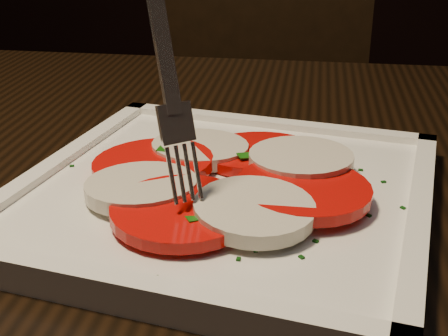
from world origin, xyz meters
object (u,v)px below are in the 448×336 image
object	(u,v)px
chair	(258,126)
plate	(224,196)
fork	(156,36)
table	(249,283)

from	to	relation	value
chair	plate	distance (m)	0.80
chair	plate	size ratio (longest dim) A/B	3.21
plate	fork	bearing A→B (deg)	-136.07
table	chair	bearing A→B (deg)	98.33
chair	plate	xyz separation A→B (m)	(0.09, -0.77, 0.22)
chair	fork	world-z (taller)	fork
chair	plate	bearing A→B (deg)	-84.88
table	chair	size ratio (longest dim) A/B	1.34
chair	fork	distance (m)	0.87
chair	plate	world-z (taller)	chair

